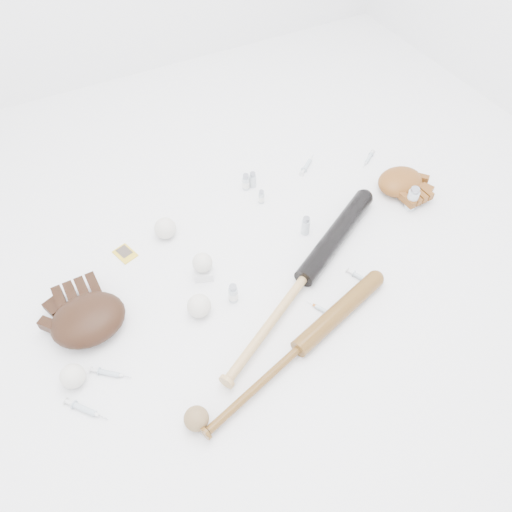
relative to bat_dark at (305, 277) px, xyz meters
name	(u,v)px	position (x,y,z in m)	size (l,w,h in m)	color
bat_dark	(305,277)	(0.00, 0.00, 0.00)	(0.99, 0.07, 0.07)	black
bat_wood	(299,348)	(-0.15, -0.22, -0.01)	(0.82, 0.06, 0.06)	brown
glove_dark	(88,319)	(-0.71, 0.17, 0.02)	(0.29, 0.29, 0.10)	black
glove_tan	(400,181)	(0.59, 0.23, 0.00)	(0.23, 0.23, 0.08)	brown
trading_card	(125,254)	(-0.51, 0.42, -0.03)	(0.06, 0.08, 0.00)	gold
pedestal	(204,272)	(-0.30, 0.20, -0.02)	(0.07, 0.07, 0.04)	white
baseball_on_pedestal	(202,263)	(-0.30, 0.20, 0.04)	(0.07, 0.07, 0.07)	silver
baseball_left	(73,376)	(-0.81, 0.01, 0.00)	(0.08, 0.08, 0.08)	silver
baseball_upper	(165,228)	(-0.34, 0.44, 0.00)	(0.08, 0.08, 0.08)	silver
baseball_mid	(199,306)	(-0.37, 0.06, 0.00)	(0.08, 0.08, 0.08)	silver
baseball_aged	(196,419)	(-0.53, -0.29, 0.00)	(0.07, 0.07, 0.07)	olive
syringe_0	(85,409)	(-0.81, -0.10, -0.03)	(0.16, 0.03, 0.02)	#ADBCC6
syringe_1	(323,310)	(0.00, -0.13, -0.03)	(0.13, 0.02, 0.02)	#ADBCC6
syringe_2	(307,165)	(0.33, 0.53, -0.03)	(0.16, 0.03, 0.02)	#ADBCC6
syringe_3	(362,278)	(0.19, -0.08, -0.03)	(0.14, 0.02, 0.02)	#ADBCC6
syringe_4	(369,158)	(0.59, 0.44, -0.03)	(0.13, 0.02, 0.02)	#ADBCC6
syringe_5	(109,373)	(-0.71, -0.02, -0.03)	(0.15, 0.03, 0.02)	#ADBCC6
vial_0	(246,182)	(0.04, 0.53, 0.00)	(0.03, 0.03, 0.08)	silver
vial_1	(253,180)	(0.07, 0.53, 0.00)	(0.03, 0.03, 0.07)	silver
vial_2	(306,225)	(0.13, 0.20, 0.00)	(0.03, 0.03, 0.08)	silver
vial_3	(413,198)	(0.57, 0.13, 0.01)	(0.04, 0.04, 0.10)	silver
vial_4	(233,293)	(-0.25, 0.05, 0.00)	(0.03, 0.03, 0.08)	silver
vial_5	(261,197)	(0.06, 0.43, -0.01)	(0.02, 0.02, 0.06)	silver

